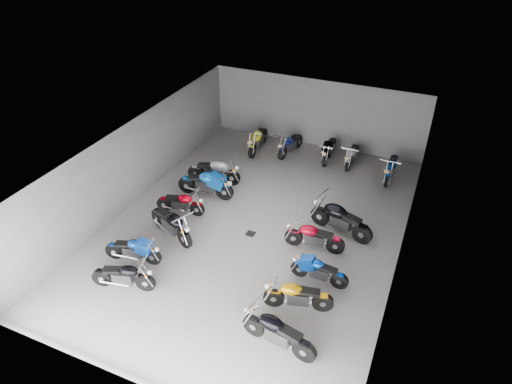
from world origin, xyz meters
TOP-DOWN VIEW (x-y plane):
  - ground at (0.00, 0.00)m, footprint 14.00×14.00m
  - wall_back at (0.00, 7.00)m, footprint 10.00×0.10m
  - wall_left at (-5.00, 0.00)m, footprint 0.10×14.00m
  - wall_right at (5.00, 0.00)m, footprint 0.10×14.00m
  - ceiling at (0.00, 0.00)m, footprint 10.00×14.00m
  - drain_grate at (0.00, -0.50)m, footprint 0.32×0.32m
  - motorcycle_left_a at (-2.44, -4.41)m, footprint 1.96×0.64m
  - motorcycle_left_b at (-2.90, -3.30)m, footprint 1.92×0.53m
  - motorcycle_left_c at (-2.46, -1.71)m, footprint 2.16×1.06m
  - motorcycle_left_d at (-2.89, -0.37)m, footprint 1.89×0.46m
  - motorcycle_left_e at (-2.58, 1.02)m, footprint 2.33×0.51m
  - motorcycle_left_f at (-2.76, 2.06)m, footprint 2.25×0.56m
  - motorcycle_right_a at (2.59, -4.59)m, footprint 2.18×0.54m
  - motorcycle_right_b at (2.63, -3.11)m, footprint 1.99×0.69m
  - motorcycle_right_c at (2.87, -1.83)m, footprint 1.84×0.36m
  - motorcycle_right_d at (2.26, -0.38)m, footprint 2.05×0.46m
  - motorcycle_right_e at (2.85, 0.81)m, footprint 2.36×0.77m
  - motorcycle_back_b at (-2.24, 5.38)m, footprint 0.50×2.32m
  - motorcycle_back_c at (-0.75, 5.67)m, footprint 0.55×2.02m
  - motorcycle_back_d at (1.04, 5.85)m, footprint 0.43×2.11m
  - motorcycle_back_e at (2.09, 5.82)m, footprint 0.38×1.95m
  - motorcycle_back_f at (3.87, 5.28)m, footprint 0.42×2.17m

SIDE VIEW (x-z plane):
  - ground at x=0.00m, z-range 0.00..0.00m
  - drain_grate at x=0.00m, z-range 0.00..0.01m
  - motorcycle_right_c at x=2.87m, z-range 0.04..0.85m
  - motorcycle_left_d at x=-2.89m, z-range 0.04..0.87m
  - motorcycle_left_b at x=-2.90m, z-range 0.04..0.89m
  - motorcycle_back_e at x=2.09m, z-range 0.04..0.90m
  - motorcycle_left_a at x=-2.44m, z-range 0.04..0.92m
  - motorcycle_right_b at x=2.63m, z-range 0.04..0.94m
  - motorcycle_back_c at x=-0.75m, z-range 0.04..0.94m
  - motorcycle_right_d at x=2.26m, z-range 0.04..0.94m
  - motorcycle_back_d at x=1.04m, z-range 0.04..0.97m
  - motorcycle_back_f at x=3.87m, z-range 0.04..1.00m
  - motorcycle_right_a at x=2.59m, z-range 0.04..1.01m
  - motorcycle_left_f at x=-2.76m, z-range 0.05..1.04m
  - motorcycle_left_c at x=-2.46m, z-range 0.05..1.06m
  - motorcycle_back_b at x=-2.24m, z-range 0.05..1.07m
  - motorcycle_left_e at x=-2.58m, z-range 0.05..1.07m
  - motorcycle_right_e at x=2.85m, z-range 0.05..1.10m
  - wall_back at x=0.00m, z-range 0.00..3.20m
  - wall_left at x=-5.00m, z-range 0.00..3.20m
  - wall_right at x=5.00m, z-range 0.00..3.20m
  - ceiling at x=0.00m, z-range 3.20..3.24m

